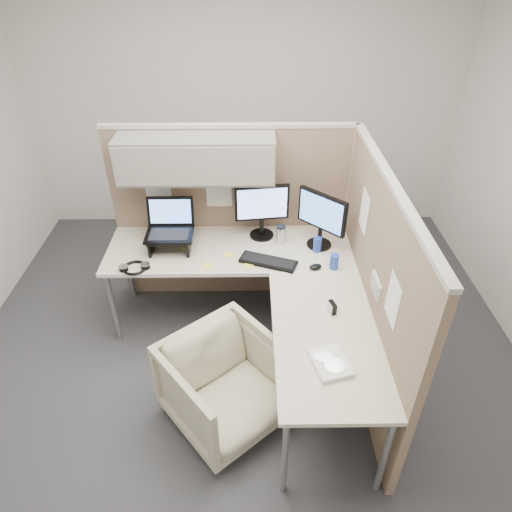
{
  "coord_description": "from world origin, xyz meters",
  "views": [
    {
      "loc": [
        0.06,
        -2.52,
        2.81
      ],
      "look_at": [
        0.1,
        0.25,
        0.85
      ],
      "focal_mm": 32.0,
      "sensor_mm": 36.0,
      "label": 1
    }
  ],
  "objects_px": {
    "desk": "(260,283)",
    "office_chair": "(226,381)",
    "monitor_left": "(262,207)",
    "keyboard": "(268,262)"
  },
  "relations": [
    {
      "from": "desk",
      "to": "office_chair",
      "type": "height_order",
      "value": "same"
    },
    {
      "from": "monitor_left",
      "to": "keyboard",
      "type": "xyz_separation_m",
      "value": [
        0.04,
        -0.39,
        -0.26
      ]
    },
    {
      "from": "monitor_left",
      "to": "keyboard",
      "type": "height_order",
      "value": "monitor_left"
    },
    {
      "from": "desk",
      "to": "monitor_left",
      "type": "height_order",
      "value": "monitor_left"
    },
    {
      "from": "desk",
      "to": "office_chair",
      "type": "xyz_separation_m",
      "value": [
        -0.24,
        -0.64,
        -0.32
      ]
    },
    {
      "from": "desk",
      "to": "office_chair",
      "type": "relative_size",
      "value": 2.74
    },
    {
      "from": "office_chair",
      "to": "monitor_left",
      "type": "height_order",
      "value": "monitor_left"
    },
    {
      "from": "monitor_left",
      "to": "keyboard",
      "type": "bearing_deg",
      "value": -90.88
    },
    {
      "from": "office_chair",
      "to": "keyboard",
      "type": "height_order",
      "value": "keyboard"
    },
    {
      "from": "monitor_left",
      "to": "keyboard",
      "type": "distance_m",
      "value": 0.47
    }
  ]
}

